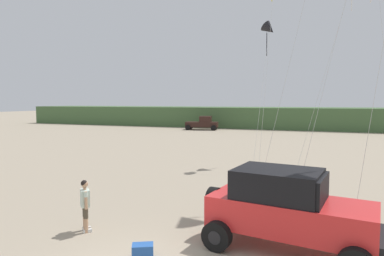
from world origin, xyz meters
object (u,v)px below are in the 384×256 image
Objects in this scene: distant_pickup at (203,123)px; kite_orange_streamer at (269,29)px; person_watching at (85,203)px; jeep at (287,208)px; cooler_box at (143,251)px.

kite_orange_streamer is (12.36, -23.06, 8.02)m from distant_pickup.
kite_orange_streamer is at bearing 75.93° from person_watching.
jeep is at bearing 7.78° from person_watching.
cooler_box is at bearing -73.83° from distant_pickup.
distant_pickup is (-11.27, 38.88, 0.75)m from cooler_box.
person_watching is (-6.16, -0.84, -0.26)m from jeep.
kite_orange_streamer reaches higher than jeep.
kite_orange_streamer reaches higher than person_watching.
kite_orange_streamer is (1.09, 15.81, 8.77)m from cooler_box.
person_watching is 17.22m from kite_orange_streamer.
cooler_box is 0.06× the size of kite_orange_streamer.
distant_pickup is 0.51× the size of kite_orange_streamer.
distant_pickup is at bearing 102.89° from person_watching.
kite_orange_streamer is (-2.45, 13.94, 7.76)m from jeep.
distant_pickup is at bearing 111.82° from jeep.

